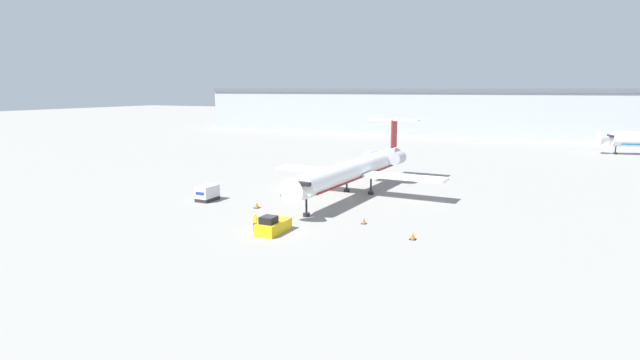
{
  "coord_description": "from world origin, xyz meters",
  "views": [
    {
      "loc": [
        24.49,
        -41.38,
        14.09
      ],
      "look_at": [
        0.0,
        11.18,
        3.51
      ],
      "focal_mm": 28.0,
      "sensor_mm": 36.0,
      "label": 1
    }
  ],
  "objects": [
    {
      "name": "ground_plane",
      "position": [
        0.0,
        0.0,
        0.0
      ],
      "size": [
        600.0,
        600.0,
        0.0
      ],
      "primitive_type": "plane",
      "color": "gray"
    },
    {
      "name": "traffic_cone_right",
      "position": [
        7.09,
        7.04,
        0.32
      ],
      "size": [
        0.53,
        0.53,
        0.67
      ],
      "color": "black",
      "rests_on": "ground"
    },
    {
      "name": "terminal_building",
      "position": [
        0.0,
        120.0,
        7.16
      ],
      "size": [
        180.0,
        16.8,
        14.27
      ],
      "color": "#9EA3AD",
      "rests_on": "ground"
    },
    {
      "name": "pushback_tug",
      "position": [
        0.0,
        0.14,
        0.69
      ],
      "size": [
        2.02,
        4.2,
        1.86
      ],
      "color": "yellow",
      "rests_on": "ground"
    },
    {
      "name": "airplane_main",
      "position": [
        0.9,
        20.98,
        3.52
      ],
      "size": [
        24.31,
        32.71,
        9.39
      ],
      "color": "white",
      "rests_on": "ground"
    },
    {
      "name": "worker_by_wing",
      "position": [
        -7.6,
        15.46,
        0.85
      ],
      "size": [
        0.4,
        0.24,
        1.64
      ],
      "color": "#232838",
      "rests_on": "ground"
    },
    {
      "name": "traffic_cone_mid",
      "position": [
        13.22,
        3.73,
        0.35
      ],
      "size": [
        0.62,
        0.62,
        0.73
      ],
      "color": "black",
      "rests_on": "ground"
    },
    {
      "name": "luggage_cart",
      "position": [
        -14.97,
        9.12,
        0.98
      ],
      "size": [
        1.8,
        2.97,
        1.97
      ],
      "color": "#232326",
      "rests_on": "ground"
    },
    {
      "name": "traffic_cone_left",
      "position": [
        -7.09,
        8.37,
        0.35
      ],
      "size": [
        0.71,
        0.71,
        0.72
      ],
      "color": "black",
      "rests_on": "ground"
    },
    {
      "name": "worker_near_tug",
      "position": [
        -1.91,
        -0.17,
        0.94
      ],
      "size": [
        0.4,
        0.25,
        1.79
      ],
      "color": "#232838",
      "rests_on": "ground"
    }
  ]
}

